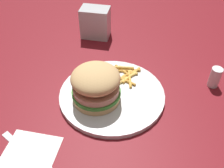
% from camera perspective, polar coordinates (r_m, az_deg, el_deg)
% --- Properties ---
extents(ground_plane, '(1.60, 1.60, 0.00)m').
position_cam_1_polar(ground_plane, '(0.66, -1.53, -1.27)').
color(ground_plane, maroon).
extents(plate, '(0.26, 0.26, 0.01)m').
position_cam_1_polar(plate, '(0.64, -0.00, -2.37)').
color(plate, silver).
rests_on(plate, ground_plane).
extents(sandwich, '(0.12, 0.12, 0.09)m').
position_cam_1_polar(sandwich, '(0.59, -3.62, -0.19)').
color(sandwich, tan).
rests_on(sandwich, plate).
extents(fries_pile, '(0.09, 0.09, 0.01)m').
position_cam_1_polar(fries_pile, '(0.68, 2.84, 2.03)').
color(fries_pile, gold).
rests_on(fries_pile, plate).
extents(napkin, '(0.12, 0.12, 0.00)m').
position_cam_1_polar(napkin, '(0.56, -18.09, -14.86)').
color(napkin, white).
rests_on(napkin, ground_plane).
extents(fork, '(0.17, 0.08, 0.00)m').
position_cam_1_polar(fork, '(0.56, -18.04, -14.82)').
color(fork, silver).
rests_on(fork, napkin).
extents(napkin_dispenser, '(0.10, 0.07, 0.10)m').
position_cam_1_polar(napkin_dispenser, '(0.85, -3.72, 13.53)').
color(napkin_dispenser, '#B7BABF').
rests_on(napkin_dispenser, ground_plane).
extents(salt_shaker, '(0.03, 0.03, 0.06)m').
position_cam_1_polar(salt_shaker, '(0.71, 22.02, 1.41)').
color(salt_shaker, white).
rests_on(salt_shaker, ground_plane).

